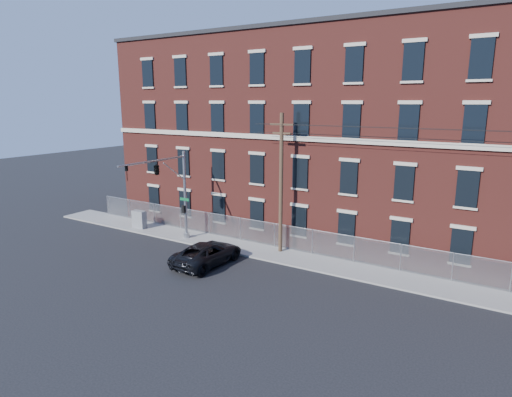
{
  "coord_description": "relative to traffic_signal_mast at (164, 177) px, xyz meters",
  "views": [
    {
      "loc": [
        16.4,
        -21.24,
        10.87
      ],
      "look_at": [
        0.89,
        4.0,
        4.26
      ],
      "focal_mm": 30.56,
      "sensor_mm": 36.0,
      "label": 1
    }
  ],
  "objects": [
    {
      "name": "pickup_truck",
      "position": [
        4.88,
        -1.24,
        -4.62
      ],
      "size": [
        2.74,
        5.64,
        1.54
      ],
      "primitive_type": "imported",
      "rotation": [
        0.0,
        0.0,
        3.11
      ],
      "color": "black",
      "rests_on": "ground"
    },
    {
      "name": "mill_building",
      "position": [
        18.0,
        11.75,
        2.76
      ],
      "size": [
        55.3,
        14.32,
        16.3
      ],
      "color": "maroon",
      "rests_on": "ground"
    },
    {
      "name": "sidewalk",
      "position": [
        18.0,
        2.82,
        -5.33
      ],
      "size": [
        65.0,
        3.0,
        0.12
      ],
      "primitive_type": "cube",
      "color": "gray",
      "rests_on": "ground"
    },
    {
      "name": "traffic_signal_mast",
      "position": [
        0.0,
        0.0,
        0.0
      ],
      "size": [
        0.9,
        6.75,
        7.0
      ],
      "color": "#9EA0A5",
      "rests_on": "ground"
    },
    {
      "name": "utility_cabinet",
      "position": [
        -5.32,
        2.34,
        -4.51
      ],
      "size": [
        1.24,
        0.65,
        1.51
      ],
      "primitive_type": "cube",
      "rotation": [
        0.0,
        0.0,
        0.04
      ],
      "color": "slate",
      "rests_on": "sidewalk"
    },
    {
      "name": "ground",
      "position": [
        6.0,
        -2.18,
        -5.39
      ],
      "size": [
        140.0,
        140.0,
        0.0
      ],
      "primitive_type": "plane",
      "color": "black",
      "rests_on": "ground"
    },
    {
      "name": "chain_link_fence",
      "position": [
        18.0,
        4.12,
        -4.33
      ],
      "size": [
        59.06,
        0.06,
        1.85
      ],
      "color": "#A5A8AD",
      "rests_on": "ground"
    },
    {
      "name": "utility_pole_near",
      "position": [
        8.0,
        3.42,
        -0.05
      ],
      "size": [
        1.8,
        0.28,
        10.0
      ],
      "color": "#4E3927",
      "rests_on": "ground"
    }
  ]
}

